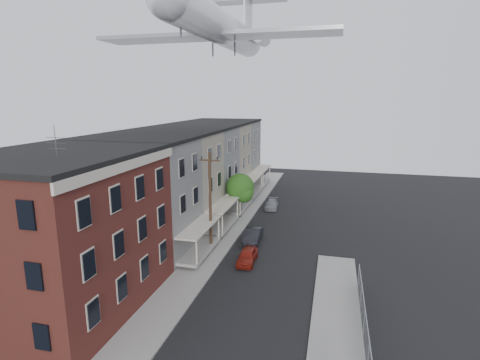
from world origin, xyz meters
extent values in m
cube|color=gray|center=(-5.50, 24.00, 0.06)|extent=(3.00, 62.00, 0.12)
cube|color=gray|center=(5.50, 6.00, 0.06)|extent=(3.00, 26.00, 0.12)
cube|color=gray|center=(-4.05, 24.00, 0.07)|extent=(0.15, 62.00, 0.14)
cube|color=gray|center=(4.05, 6.00, 0.07)|extent=(0.15, 26.00, 0.14)
cube|color=#361811|center=(-12.00, 7.00, 5.00)|extent=(10.00, 12.00, 10.00)
cube|color=black|center=(-12.00, 7.00, 10.15)|extent=(10.30, 12.30, 0.30)
cube|color=beige|center=(-6.92, 7.00, 9.70)|extent=(0.16, 12.20, 0.60)
cylinder|color=#515156|center=(-10.00, 5.00, 11.15)|extent=(0.04, 0.04, 2.00)
cube|color=slate|center=(-12.00, 16.50, 5.00)|extent=(10.00, 7.00, 10.00)
cube|color=black|center=(-12.00, 16.50, 10.15)|extent=(10.25, 7.00, 0.30)
cube|color=gray|center=(-6.10, 16.50, 0.55)|extent=(1.80, 6.40, 0.25)
cube|color=beige|center=(-6.10, 16.50, 2.75)|extent=(1.90, 6.50, 0.15)
cube|color=#72695A|center=(-12.00, 23.50, 5.00)|extent=(10.00, 7.00, 10.00)
cube|color=black|center=(-12.00, 23.50, 10.15)|extent=(10.25, 7.00, 0.30)
cube|color=gray|center=(-6.10, 23.50, 0.55)|extent=(1.80, 6.40, 0.25)
cube|color=beige|center=(-6.10, 23.50, 2.75)|extent=(1.90, 6.50, 0.15)
cube|color=slate|center=(-12.00, 30.50, 5.00)|extent=(10.00, 7.00, 10.00)
cube|color=black|center=(-12.00, 30.50, 10.15)|extent=(10.25, 7.00, 0.30)
cube|color=gray|center=(-6.10, 30.50, 0.55)|extent=(1.80, 6.40, 0.25)
cube|color=beige|center=(-6.10, 30.50, 2.75)|extent=(1.90, 6.50, 0.15)
cube|color=#72695A|center=(-12.00, 37.50, 5.00)|extent=(10.00, 7.00, 10.00)
cube|color=black|center=(-12.00, 37.50, 10.15)|extent=(10.25, 7.00, 0.30)
cube|color=gray|center=(-6.10, 37.50, 0.55)|extent=(1.80, 6.40, 0.25)
cube|color=beige|center=(-6.10, 37.50, 2.75)|extent=(1.90, 6.50, 0.15)
cube|color=slate|center=(-12.00, 44.50, 5.00)|extent=(10.00, 7.00, 10.00)
cube|color=black|center=(-12.00, 44.50, 10.15)|extent=(10.25, 7.00, 0.30)
cube|color=gray|center=(-6.10, 44.50, 0.55)|extent=(1.80, 6.40, 0.25)
cube|color=beige|center=(-6.10, 44.50, 2.75)|extent=(1.90, 6.50, 0.15)
cylinder|color=gray|center=(7.00, 5.00, 0.95)|extent=(0.06, 0.06, 1.90)
cylinder|color=gray|center=(7.00, 8.00, 0.95)|extent=(0.06, 0.06, 1.90)
cylinder|color=gray|center=(7.00, 11.00, 0.95)|extent=(0.06, 0.06, 1.90)
cylinder|color=gray|center=(7.00, 14.00, 0.95)|extent=(0.06, 0.06, 1.90)
cube|color=gray|center=(7.00, 5.00, 1.85)|extent=(0.04, 18.00, 0.04)
cube|color=gray|center=(7.00, 5.00, 0.95)|extent=(0.02, 18.00, 1.80)
cylinder|color=black|center=(-5.60, 18.00, 4.50)|extent=(0.26, 0.26, 9.00)
cube|color=black|center=(-5.60, 18.00, 8.30)|extent=(1.80, 0.12, 0.12)
cylinder|color=black|center=(-6.30, 18.00, 8.50)|extent=(0.08, 0.08, 0.25)
cylinder|color=black|center=(-4.90, 18.00, 8.50)|extent=(0.08, 0.08, 0.25)
cylinder|color=black|center=(-5.40, 28.00, 1.20)|extent=(0.24, 0.24, 2.40)
sphere|color=#1E4713|center=(-5.40, 28.00, 3.60)|extent=(3.20, 3.20, 3.20)
sphere|color=#1E4713|center=(-4.90, 27.70, 3.04)|extent=(2.24, 2.24, 2.24)
imported|color=maroon|center=(-1.80, 16.26, 0.60)|extent=(1.51, 3.55, 1.20)
imported|color=black|center=(-2.30, 20.76, 0.67)|extent=(1.58, 4.10, 1.33)
imported|color=gray|center=(-2.44, 32.49, 0.53)|extent=(1.71, 3.74, 1.06)
cylinder|color=silver|center=(-5.77, 22.23, 19.78)|extent=(3.15, 21.65, 2.88)
cone|color=silver|center=(-5.63, 33.03, 19.78)|extent=(2.92, 2.74, 2.88)
cube|color=#939399|center=(-5.78, 20.87, 18.88)|extent=(21.66, 4.05, 0.32)
cylinder|color=#939399|center=(-7.83, 29.91, 19.96)|extent=(1.48, 3.62, 1.44)
cylinder|color=#939399|center=(-3.51, 29.85, 19.96)|extent=(1.48, 3.62, 1.44)
cube|color=silver|center=(-5.64, 32.58, 22.30)|extent=(0.27, 3.43, 5.04)
cube|color=#939399|center=(-5.63, 33.48, 24.64)|extent=(8.58, 2.45, 0.23)
cylinder|color=#515156|center=(-5.88, 13.22, 18.16)|extent=(0.14, 0.14, 1.08)
camera|label=1|loc=(4.82, -12.30, 13.55)|focal=28.00mm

